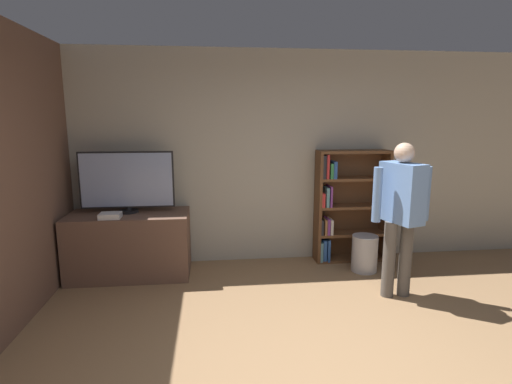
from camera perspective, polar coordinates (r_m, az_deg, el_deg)
name	(u,v)px	position (r m, az deg, el deg)	size (l,w,h in m)	color
wall_back	(273,158)	(5.17, 2.44, 4.90)	(7.01, 0.06, 2.70)	#B2AD9E
wall_side_brick	(10,178)	(4.07, -31.67, 1.74)	(0.06, 4.41, 2.70)	brown
tv_ledge	(130,245)	(5.01, -17.55, -7.17)	(1.39, 0.66, 0.76)	brown
television	(127,181)	(4.88, -17.93, 1.47)	(1.08, 0.22, 0.72)	black
game_console	(110,216)	(4.74, -20.10, -3.20)	(0.23, 0.18, 0.06)	white
bookshelf	(345,206)	(5.32, 12.62, -2.00)	(0.93, 0.28, 1.45)	brown
person	(401,207)	(4.34, 19.97, -2.06)	(0.61, 0.51, 1.62)	#56514C
waste_bin	(364,253)	(5.13, 15.24, -8.45)	(0.31, 0.31, 0.45)	#B7B7BC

